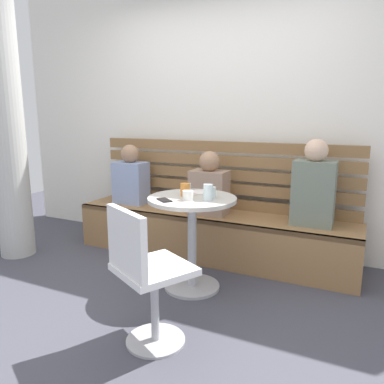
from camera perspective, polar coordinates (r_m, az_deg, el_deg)
ground at (r=2.72m, az=-7.63°, el=-18.20°), size 8.00×8.00×0.00m
back_wall at (r=3.83m, az=5.62°, el=13.12°), size 5.20×0.10×2.90m
concrete_pillar at (r=3.90m, az=-26.82°, el=11.19°), size 0.32×0.32×2.80m
booth_bench at (r=3.60m, az=2.80°, el=-6.60°), size 2.70×0.52×0.44m
booth_backrest at (r=3.69m, az=4.35°, el=2.70°), size 2.65×0.04×0.66m
cafe_table at (r=2.88m, az=0.01°, el=-5.11°), size 0.68×0.68×0.74m
white_chair at (r=2.20m, az=-7.31°, el=-12.17°), size 0.54×0.54×0.85m
person_adult at (r=3.25m, az=18.21°, el=0.69°), size 0.34×0.22×0.73m
person_child_left at (r=3.94m, az=-9.38°, el=2.18°), size 0.34×0.22×0.62m
person_child_middle at (r=3.45m, az=2.66°, el=0.78°), size 0.34×0.22×0.59m
cup_ceramic_white at (r=2.72m, az=-0.63°, el=-0.52°), size 0.08×0.08×0.07m
cup_espresso_small at (r=3.09m, az=-0.70°, el=0.83°), size 0.06×0.06×0.05m
cup_tumbler_orange at (r=2.85m, az=-1.06°, el=0.34°), size 0.07×0.07×0.10m
cup_glass_short at (r=2.81m, az=2.91°, el=-0.03°), size 0.08×0.08×0.08m
cup_glass_tall at (r=2.71m, az=2.50°, el=-0.02°), size 0.07×0.07×0.12m
plate_small at (r=2.97m, az=1.46°, el=-0.05°), size 0.17×0.17×0.01m
phone_on_table at (r=2.72m, az=-4.28°, el=-1.23°), size 0.15×0.14×0.01m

